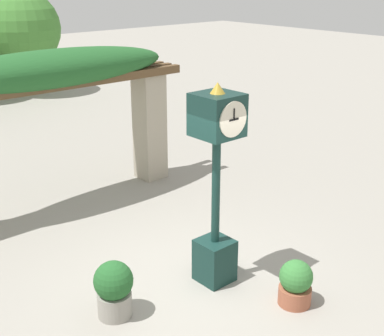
# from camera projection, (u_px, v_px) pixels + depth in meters

# --- Properties ---
(ground_plane) EXTENTS (60.00, 60.00, 0.00)m
(ground_plane) POSITION_uv_depth(u_px,v_px,m) (186.00, 281.00, 7.79)
(ground_plane) COLOR gray
(pedestal_clock) EXTENTS (0.57, 0.62, 2.92)m
(pedestal_clock) POSITION_uv_depth(u_px,v_px,m) (216.00, 179.00, 7.29)
(pedestal_clock) COLOR #14332D
(pedestal_clock) RESTS_ON ground
(pergola) EXTENTS (5.46, 1.13, 2.95)m
(pergola) POSITION_uv_depth(u_px,v_px,m) (52.00, 89.00, 9.62)
(pergola) COLOR #A89E89
(pergola) RESTS_ON ground
(potted_plant_near_left) EXTENTS (0.45, 0.45, 0.65)m
(potted_plant_near_left) POSITION_uv_depth(u_px,v_px,m) (296.00, 283.00, 7.17)
(potted_plant_near_left) COLOR #9E563D
(potted_plant_near_left) RESTS_ON ground
(potted_plant_near_right) EXTENTS (0.52, 0.52, 0.78)m
(potted_plant_near_right) POSITION_uv_depth(u_px,v_px,m) (114.00, 288.00, 6.89)
(potted_plant_near_right) COLOR gray
(potted_plant_near_right) RESTS_ON ground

